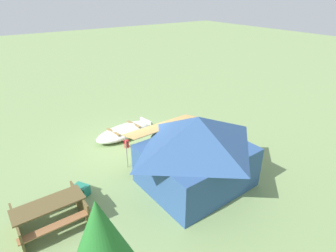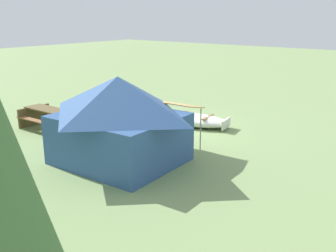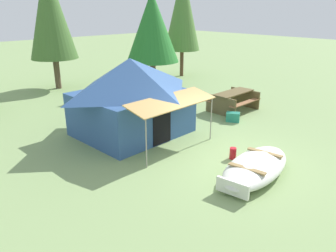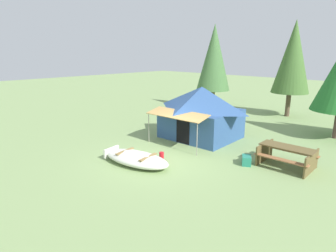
# 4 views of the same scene
# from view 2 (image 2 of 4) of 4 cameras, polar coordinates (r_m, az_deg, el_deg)

# --- Properties ---
(ground_plane) EXTENTS (80.00, 80.00, 0.00)m
(ground_plane) POSITION_cam_2_polar(r_m,az_deg,el_deg) (14.79, 0.40, -0.69)
(ground_plane) COLOR #809C5F
(beached_rowboat) EXTENTS (3.07, 1.73, 0.47)m
(beached_rowboat) POSITION_cam_2_polar(r_m,az_deg,el_deg) (15.44, 3.91, 0.93)
(beached_rowboat) COLOR silver
(beached_rowboat) RESTS_ON ground_plane
(canvas_cabin_tent) EXTENTS (3.78, 4.06, 2.57)m
(canvas_cabin_tent) POSITION_cam_2_polar(r_m,az_deg,el_deg) (11.43, -7.18, 1.09)
(canvas_cabin_tent) COLOR #31548B
(canvas_cabin_tent) RESTS_ON ground_plane
(picnic_table) EXTENTS (1.98, 1.48, 0.80)m
(picnic_table) POSITION_cam_2_polar(r_m,az_deg,el_deg) (15.65, -17.23, 1.41)
(picnic_table) COLOR brown
(picnic_table) RESTS_ON ground_plane
(cooler_box) EXTENTS (0.54, 0.60, 0.35)m
(cooler_box) POSITION_cam_2_polar(r_m,az_deg,el_deg) (15.33, -11.98, 0.24)
(cooler_box) COLOR #247F66
(cooler_box) RESTS_ON ground_plane
(fuel_can) EXTENTS (0.26, 0.26, 0.33)m
(fuel_can) POSITION_cam_2_polar(r_m,az_deg,el_deg) (14.90, 0.51, 0.11)
(fuel_can) COLOR red
(fuel_can) RESTS_ON ground_plane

